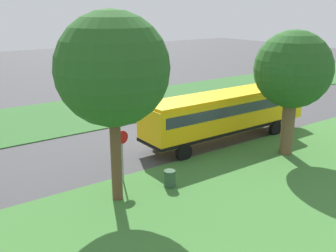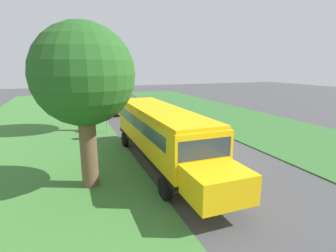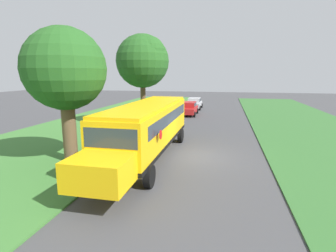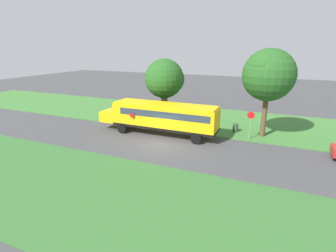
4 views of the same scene
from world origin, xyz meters
name	(u,v)px [view 4 (image 4 of 4)]	position (x,y,z in m)	size (l,w,h in m)	color
ground_plane	(158,145)	(0.00, 0.00, 0.00)	(120.00, 120.00, 0.00)	#424244
grass_verge	(193,118)	(-10.00, 0.00, 0.04)	(12.00, 80.00, 0.08)	#3D7533
grass_far_side	(94,193)	(9.00, 0.00, 0.04)	(10.00, 80.00, 0.07)	#33662D
school_bus	(162,116)	(-2.77, -0.90, 1.92)	(2.85, 12.42, 3.16)	yellow
oak_tree_beside_bus	(166,79)	(-6.83, -2.27, 5.02)	(4.35, 4.41, 7.27)	brown
oak_tree_roadside_mid	(268,74)	(-5.88, 8.35, 6.11)	(4.83, 4.83, 8.41)	brown
stop_sign	(250,122)	(-4.60, 7.33, 1.74)	(0.08, 0.68, 2.74)	gray
trash_bin	(235,128)	(-6.39, 5.76, 0.45)	(0.56, 0.56, 0.90)	#2D4C33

